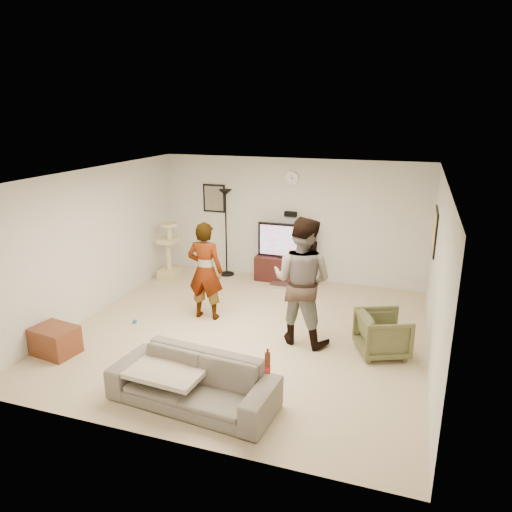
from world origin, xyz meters
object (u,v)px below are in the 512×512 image
(person_left, at_px, (205,271))
(side_table, at_px, (55,341))
(tv, at_px, (286,241))
(armchair, at_px, (383,334))
(beer_bottle, at_px, (268,363))
(person_right, at_px, (302,281))
(cat_tree, at_px, (168,251))
(tv_stand, at_px, (286,269))
(floor_lamp, at_px, (226,233))
(sofa, at_px, (193,382))

(person_left, relative_size, side_table, 2.72)
(tv, bearing_deg, armchair, -50.09)
(side_table, bearing_deg, beer_bottle, -8.22)
(beer_bottle, bearing_deg, person_left, 127.67)
(person_right, bearing_deg, side_table, 35.57)
(cat_tree, xyz_separation_m, person_right, (3.27, -1.87, 0.36))
(tv_stand, relative_size, cat_tree, 1.01)
(person_left, bearing_deg, tv_stand, -112.86)
(tv_stand, bearing_deg, floor_lamp, -178.90)
(tv, distance_m, side_table, 4.74)
(person_left, xyz_separation_m, beer_bottle, (1.82, -2.36, -0.12))
(tv, height_order, person_right, person_right)
(person_left, bearing_deg, side_table, 47.63)
(sofa, relative_size, side_table, 3.30)
(cat_tree, distance_m, side_table, 3.43)
(person_right, distance_m, beer_bottle, 2.04)
(floor_lamp, height_order, sofa, floor_lamp)
(tv_stand, xyz_separation_m, floor_lamp, (-1.31, -0.03, 0.66))
(side_table, bearing_deg, armchair, 18.40)
(tv_stand, relative_size, person_left, 0.74)
(person_right, xyz_separation_m, side_table, (-3.29, -1.53, -0.77))
(floor_lamp, distance_m, sofa, 4.77)
(floor_lamp, distance_m, person_right, 3.35)
(person_right, height_order, sofa, person_right)
(person_right, height_order, side_table, person_right)
(cat_tree, bearing_deg, floor_lamp, 30.85)
(cat_tree, distance_m, person_right, 3.79)
(floor_lamp, xyz_separation_m, sofa, (1.38, -4.52, -0.62))
(person_right, bearing_deg, beer_bottle, 103.20)
(person_left, xyz_separation_m, sofa, (0.89, -2.36, -0.54))
(tv, xyz_separation_m, floor_lamp, (-1.31, -0.03, 0.05))
(tv_stand, xyz_separation_m, sofa, (0.08, -4.54, 0.04))
(tv_stand, distance_m, floor_lamp, 1.46)
(cat_tree, height_order, beer_bottle, cat_tree)
(floor_lamp, bearing_deg, tv_stand, 1.10)
(tv_stand, distance_m, person_right, 2.78)
(tv_stand, bearing_deg, cat_tree, -164.54)
(beer_bottle, distance_m, armchair, 2.32)
(tv_stand, relative_size, side_table, 2.01)
(floor_lamp, bearing_deg, armchair, -36.32)
(armchair, bearing_deg, tv_stand, 16.99)
(floor_lamp, height_order, cat_tree, floor_lamp)
(beer_bottle, xyz_separation_m, armchair, (1.13, 1.99, -0.40))
(cat_tree, height_order, person_left, person_left)
(side_table, bearing_deg, person_left, 50.17)
(tv, distance_m, person_left, 2.33)
(sofa, height_order, side_table, sofa)
(tv, distance_m, cat_tree, 2.45)
(floor_lamp, xyz_separation_m, person_right, (2.22, -2.50, 0.06))
(person_left, xyz_separation_m, person_right, (1.73, -0.34, 0.14))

